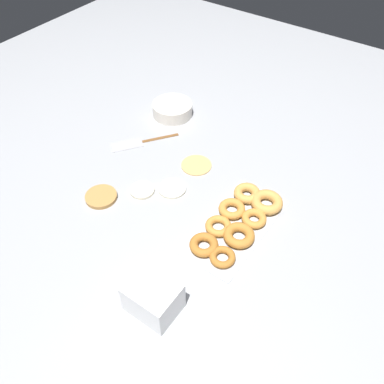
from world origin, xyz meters
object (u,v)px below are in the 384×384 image
(pancake_1, at_px, (142,190))
(spatula, at_px, (135,143))
(pancake_3, at_px, (172,188))
(donut_tray, at_px, (239,220))
(container_stack, at_px, (153,298))
(batter_bowl, at_px, (172,109))
(pancake_2, at_px, (101,197))
(pancake_0, at_px, (196,165))

(pancake_1, height_order, spatula, pancake_1)
(pancake_3, xyz_separation_m, donut_tray, (0.00, -0.28, 0.01))
(container_stack, bearing_deg, batter_bowl, 33.93)
(pancake_1, xyz_separation_m, donut_tray, (0.07, -0.36, 0.01))
(pancake_1, distance_m, pancake_2, 0.15)
(pancake_0, relative_size, pancake_1, 1.32)
(donut_tray, relative_size, spatula, 1.61)
(batter_bowl, distance_m, container_stack, 0.93)
(pancake_3, distance_m, donut_tray, 0.28)
(pancake_0, distance_m, pancake_3, 0.16)
(pancake_0, relative_size, pancake_3, 1.17)
(pancake_2, distance_m, spatula, 0.32)
(pancake_1, bearing_deg, container_stack, -135.72)
(pancake_1, xyz_separation_m, spatula, (0.19, 0.20, -0.00))
(pancake_0, relative_size, container_stack, 0.85)
(pancake_1, height_order, donut_tray, donut_tray)
(pancake_0, height_order, container_stack, container_stack)
(pancake_2, xyz_separation_m, batter_bowl, (0.55, 0.10, 0.02))
(pancake_1, relative_size, container_stack, 0.64)
(pancake_1, bearing_deg, pancake_2, 138.67)
(pancake_1, bearing_deg, spatula, 46.63)
(pancake_2, bearing_deg, batter_bowl, 10.13)
(pancake_0, relative_size, donut_tray, 0.29)
(pancake_3, bearing_deg, container_stack, -149.04)
(donut_tray, height_order, spatula, donut_tray)
(pancake_3, height_order, container_stack, container_stack)
(pancake_0, distance_m, pancake_2, 0.38)
(pancake_3, height_order, donut_tray, donut_tray)
(pancake_1, distance_m, batter_bowl, 0.48)
(batter_bowl, bearing_deg, pancake_2, -169.87)
(pancake_0, height_order, pancake_3, pancake_3)
(pancake_0, xyz_separation_m, pancake_1, (-0.23, 0.08, 0.00))
(batter_bowl, bearing_deg, spatula, 178.81)
(pancake_2, distance_m, pancake_3, 0.25)
(pancake_0, xyz_separation_m, pancake_3, (-0.16, -0.00, 0.00))
(pancake_1, relative_size, batter_bowl, 0.51)
(donut_tray, bearing_deg, container_stack, 174.64)
(donut_tray, distance_m, container_stack, 0.41)
(pancake_2, bearing_deg, pancake_1, -41.33)
(pancake_0, distance_m, donut_tray, 0.32)
(pancake_0, bearing_deg, container_stack, -156.48)
(batter_bowl, xyz_separation_m, container_stack, (-0.77, -0.52, 0.03))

